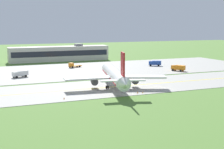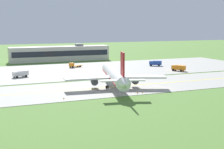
# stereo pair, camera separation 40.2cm
# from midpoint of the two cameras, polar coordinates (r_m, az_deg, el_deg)

# --- Properties ---
(ground_plane) EXTENTS (500.00, 500.00, 0.00)m
(ground_plane) POSITION_cam_midpoint_polar(r_m,az_deg,el_deg) (107.80, 3.53, -1.97)
(ground_plane) COLOR #517A33
(taxiway_strip) EXTENTS (240.00, 28.00, 0.10)m
(taxiway_strip) POSITION_cam_midpoint_polar(r_m,az_deg,el_deg) (107.79, 3.53, -1.94)
(taxiway_strip) COLOR #9E9B93
(taxiway_strip) RESTS_ON ground
(apron_pad) EXTENTS (140.00, 52.00, 0.10)m
(apron_pad) POSITION_cam_midpoint_polar(r_m,az_deg,el_deg) (149.68, -0.06, 1.10)
(apron_pad) COLOR #9E9B93
(apron_pad) RESTS_ON ground
(taxiway_centreline) EXTENTS (220.00, 0.60, 0.01)m
(taxiway_centreline) POSITION_cam_midpoint_polar(r_m,az_deg,el_deg) (107.78, 3.53, -1.91)
(taxiway_centreline) COLOR yellow
(taxiway_centreline) RESTS_ON taxiway_strip
(airplane_lead) EXTENTS (32.05, 39.18, 12.70)m
(airplane_lead) POSITION_cam_midpoint_polar(r_m,az_deg,el_deg) (102.98, 0.35, -0.13)
(airplane_lead) COLOR white
(airplane_lead) RESTS_ON ground
(service_truck_baggage) EXTENTS (6.28, 4.54, 2.60)m
(service_truck_baggage) POSITION_cam_midpoint_polar(r_m,az_deg,el_deg) (159.65, 7.53, 2.04)
(service_truck_baggage) COLOR #264CA5
(service_truck_baggage) RESTS_ON ground
(service_truck_fuel) EXTENTS (6.72, 4.05, 2.59)m
(service_truck_fuel) POSITION_cam_midpoint_polar(r_m,az_deg,el_deg) (153.21, -6.91, 1.64)
(service_truck_fuel) COLOR orange
(service_truck_fuel) RESTS_ON ground
(service_truck_catering) EXTENTS (4.68, 6.25, 2.60)m
(service_truck_catering) POSITION_cam_midpoint_polar(r_m,az_deg,el_deg) (143.84, 11.54, 1.20)
(service_truck_catering) COLOR orange
(service_truck_catering) RESTS_ON ground
(service_truck_pushback) EXTENTS (6.32, 4.25, 2.60)m
(service_truck_pushback) POSITION_cam_midpoint_polar(r_m,az_deg,el_deg) (128.91, -15.96, 0.17)
(service_truck_pushback) COLOR silver
(service_truck_pushback) RESTS_ON ground
(terminal_building) EXTENTS (55.14, 8.73, 9.36)m
(terminal_building) POSITION_cam_midpoint_polar(r_m,az_deg,el_deg) (182.58, -9.27, 3.65)
(terminal_building) COLOR beige
(terminal_building) RESTS_ON ground
(traffic_cone_near_edge) EXTENTS (0.44, 0.44, 0.60)m
(traffic_cone_near_edge) POSITION_cam_midpoint_polar(r_m,az_deg,el_deg) (95.40, 4.41, -3.21)
(traffic_cone_near_edge) COLOR orange
(traffic_cone_near_edge) RESTS_ON ground
(traffic_cone_mid_edge) EXTENTS (0.44, 0.44, 0.60)m
(traffic_cone_mid_edge) POSITION_cam_midpoint_polar(r_m,az_deg,el_deg) (88.82, -8.58, -4.19)
(traffic_cone_mid_edge) COLOR orange
(traffic_cone_mid_edge) RESTS_ON ground
(traffic_cone_far_edge) EXTENTS (0.44, 0.44, 0.60)m
(traffic_cone_far_edge) POSITION_cam_midpoint_polar(r_m,az_deg,el_deg) (95.99, 5.33, -3.15)
(traffic_cone_far_edge) COLOR orange
(traffic_cone_far_edge) RESTS_ON ground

